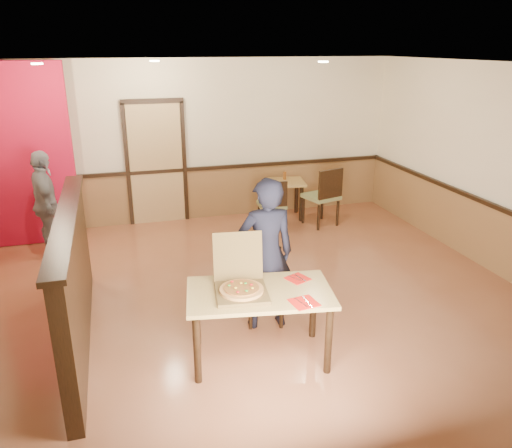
{
  "coord_description": "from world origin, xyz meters",
  "views": [
    {
      "loc": [
        -1.49,
        -5.17,
        3.01
      ],
      "look_at": [
        0.0,
        0.0,
        1.06
      ],
      "focal_mm": 35.0,
      "sensor_mm": 36.0,
      "label": 1
    }
  ],
  "objects": [
    {
      "name": "floor",
      "position": [
        0.0,
        0.0,
        0.0
      ],
      "size": [
        7.0,
        7.0,
        0.0
      ],
      "primitive_type": "plane",
      "color": "#A96341",
      "rests_on": "ground"
    },
    {
      "name": "ceiling",
      "position": [
        0.0,
        0.0,
        2.8
      ],
      "size": [
        7.0,
        7.0,
        0.0
      ],
      "primitive_type": "plane",
      "rotation": [
        3.14,
        0.0,
        0.0
      ],
      "color": "black",
      "rests_on": "wall_back"
    },
    {
      "name": "wall_back",
      "position": [
        0.0,
        3.5,
        1.4
      ],
      "size": [
        7.0,
        0.0,
        7.0
      ],
      "primitive_type": "plane",
      "rotation": [
        1.57,
        0.0,
        0.0
      ],
      "color": "#FFEEC7",
      "rests_on": "floor"
    },
    {
      "name": "wainscot_back",
      "position": [
        0.0,
        3.47,
        0.45
      ],
      "size": [
        7.0,
        0.04,
        0.9
      ],
      "primitive_type": "cube",
      "color": "olive",
      "rests_on": "floor"
    },
    {
      "name": "chair_rail_back",
      "position": [
        0.0,
        3.45,
        0.92
      ],
      "size": [
        7.0,
        0.06,
        0.06
      ],
      "primitive_type": "cube",
      "color": "black",
      "rests_on": "wall_back"
    },
    {
      "name": "wainscot_right",
      "position": [
        3.47,
        0.0,
        0.45
      ],
      "size": [
        0.04,
        7.0,
        0.9
      ],
      "primitive_type": "cube",
      "color": "olive",
      "rests_on": "floor"
    },
    {
      "name": "chair_rail_right",
      "position": [
        3.45,
        0.0,
        0.92
      ],
      "size": [
        0.06,
        7.0,
        0.06
      ],
      "primitive_type": "cube",
      "color": "black",
      "rests_on": "wall_right"
    },
    {
      "name": "back_door",
      "position": [
        -0.8,
        3.46,
        1.05
      ],
      "size": [
        0.9,
        0.06,
        2.1
      ],
      "primitive_type": "cube",
      "color": "tan",
      "rests_on": "wall_back"
    },
    {
      "name": "booth_partition",
      "position": [
        -2.0,
        -0.2,
        0.74
      ],
      "size": [
        0.2,
        3.1,
        1.44
      ],
      "color": "black",
      "rests_on": "floor"
    },
    {
      "name": "red_accent_panel",
      "position": [
        -2.9,
        3.0,
        1.4
      ],
      "size": [
        1.6,
        0.2,
        2.78
      ],
      "primitive_type": "cube",
      "color": "#BC0D2E",
      "rests_on": "floor"
    },
    {
      "name": "spot_a",
      "position": [
        -2.3,
        1.8,
        2.78
      ],
      "size": [
        0.14,
        0.14,
        0.02
      ],
      "primitive_type": "cylinder",
      "color": "#FFF4B2",
      "rests_on": "ceiling"
    },
    {
      "name": "spot_b",
      "position": [
        -0.8,
        2.5,
        2.78
      ],
      "size": [
        0.14,
        0.14,
        0.02
      ],
      "primitive_type": "cylinder",
      "color": "#FFF4B2",
      "rests_on": "ceiling"
    },
    {
      "name": "spot_c",
      "position": [
        1.4,
        1.5,
        2.78
      ],
      "size": [
        0.14,
        0.14,
        0.02
      ],
      "primitive_type": "cylinder",
      "color": "#FFF4B2",
      "rests_on": "ceiling"
    },
    {
      "name": "main_table",
      "position": [
        -0.26,
        -1.02,
        0.64
      ],
      "size": [
        1.52,
        1.02,
        0.75
      ],
      "rotation": [
        0.0,
        0.0,
        -0.16
      ],
      "color": "tan",
      "rests_on": "floor"
    },
    {
      "name": "diner_chair",
      "position": [
        0.02,
        -0.29,
        0.46
      ],
      "size": [
        0.5,
        0.5,
        0.84
      ],
      "rotation": [
        0.0,
        0.0,
        -0.21
      ],
      "color": "olive",
      "rests_on": "floor"
    },
    {
      "name": "side_chair_left",
      "position": [
        1.0,
        2.43,
        0.49
      ],
      "size": [
        0.48,
        0.48,
        0.9
      ],
      "rotation": [
        0.0,
        0.0,
        3.05
      ],
      "color": "olive",
      "rests_on": "floor"
    },
    {
      "name": "side_chair_right",
      "position": [
        1.92,
        2.43,
        0.57
      ],
      "size": [
        0.64,
        0.64,
        1.04
      ],
      "rotation": [
        0.0,
        0.0,
        3.42
      ],
      "color": "olive",
      "rests_on": "floor"
    },
    {
      "name": "side_table",
      "position": [
        1.45,
        3.05,
        0.52
      ],
      "size": [
        0.74,
        0.74,
        0.69
      ],
      "rotation": [
        0.0,
        0.0,
        -0.18
      ],
      "color": "tan",
      "rests_on": "floor"
    },
    {
      "name": "diner",
      "position": [
        -0.01,
        -0.43,
        0.86
      ],
      "size": [
        0.64,
        0.43,
        1.72
      ],
      "primitive_type": "imported",
      "rotation": [
        0.0,
        0.0,
        3.11
      ],
      "color": "black",
      "rests_on": "floor"
    },
    {
      "name": "passerby",
      "position": [
        -2.52,
        2.41,
        0.79
      ],
      "size": [
        0.58,
        0.99,
        1.59
      ],
      "primitive_type": "imported",
      "rotation": [
        0.0,
        0.0,
        1.79
      ],
      "color": "gray",
      "rests_on": "floor"
    },
    {
      "name": "pizza_box",
      "position": [
        -0.44,
        -0.99,
        0.82
      ],
      "size": [
        0.56,
        0.64,
        0.52
      ],
      "rotation": [
        0.0,
        0.0,
        -0.13
      ],
      "color": "brown",
      "rests_on": "main_table"
    },
    {
      "name": "pizza",
      "position": [
        -0.44,
        -1.04,
        0.8
      ],
      "size": [
        0.45,
        0.45,
        0.03
      ],
      "primitive_type": "cylinder",
      "rotation": [
        0.0,
        0.0,
        -0.07
      ],
      "color": "#D0924B",
      "rests_on": "pizza_box"
    },
    {
      "name": "napkin_near",
      "position": [
        0.07,
        -1.36,
        0.76
      ],
      "size": [
        0.27,
        0.27,
        0.01
      ],
      "rotation": [
        0.0,
        0.0,
        0.14
      ],
      "color": "red",
      "rests_on": "main_table"
    },
    {
      "name": "napkin_far",
      "position": [
        0.19,
        -0.87,
        0.75
      ],
      "size": [
        0.27,
        0.27,
        0.01
      ],
      "rotation": [
        0.0,
        0.0,
        0.39
      ],
      "color": "red",
      "rests_on": "main_table"
    },
    {
      "name": "condiment",
      "position": [
        1.46,
        3.16,
        0.76
      ],
      "size": [
        0.06,
        0.06,
        0.14
      ],
      "primitive_type": "cylinder",
      "color": "brown",
      "rests_on": "side_table"
    }
  ]
}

